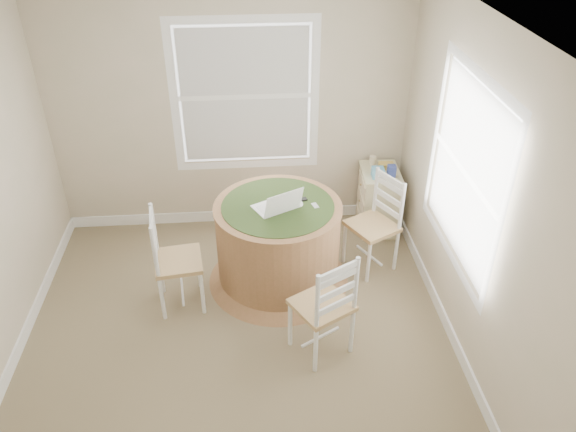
{
  "coord_description": "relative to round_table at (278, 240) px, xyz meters",
  "views": [
    {
      "loc": [
        0.14,
        -3.48,
        3.48
      ],
      "look_at": [
        0.46,
        0.45,
        0.9
      ],
      "focal_mm": 35.0,
      "sensor_mm": 36.0,
      "label": 1
    }
  ],
  "objects": [
    {
      "name": "room",
      "position": [
        -0.23,
        -0.56,
        0.85
      ],
      "size": [
        3.64,
        3.64,
        2.64
      ],
      "color": "#857554",
      "rests_on": "ground"
    },
    {
      "name": "round_table",
      "position": [
        0.0,
        0.0,
        0.0
      ],
      "size": [
        1.33,
        1.33,
        0.83
      ],
      "rotation": [
        0.0,
        0.0,
        0.27
      ],
      "color": "#996844",
      "rests_on": "ground"
    },
    {
      "name": "chair_left",
      "position": [
        -0.89,
        -0.26,
        0.02
      ],
      "size": [
        0.45,
        0.47,
        0.95
      ],
      "primitive_type": null,
      "rotation": [
        0.0,
        0.0,
        1.7
      ],
      "color": "white",
      "rests_on": "ground"
    },
    {
      "name": "chair_near",
      "position": [
        0.28,
        -0.93,
        0.02
      ],
      "size": [
        0.56,
        0.56,
        0.95
      ],
      "primitive_type": null,
      "rotation": [
        0.0,
        0.0,
        3.66
      ],
      "color": "white",
      "rests_on": "ground"
    },
    {
      "name": "chair_right",
      "position": [
        0.91,
        0.13,
        0.02
      ],
      "size": [
        0.55,
        0.56,
        0.95
      ],
      "primitive_type": null,
      "rotation": [
        0.0,
        0.0,
        -1.08
      ],
      "color": "white",
      "rests_on": "ground"
    },
    {
      "name": "laptop",
      "position": [
        -0.01,
        -0.05,
        0.41
      ],
      "size": [
        0.47,
        0.45,
        0.25
      ],
      "rotation": [
        0.0,
        0.0,
        3.62
      ],
      "color": "white",
      "rests_on": "round_table"
    },
    {
      "name": "mouse",
      "position": [
        0.19,
        0.0,
        0.39
      ],
      "size": [
        0.09,
        0.12,
        0.04
      ],
      "primitive_type": "ellipsoid",
      "rotation": [
        0.0,
        0.0,
        0.27
      ],
      "color": "white",
      "rests_on": "round_table"
    },
    {
      "name": "phone",
      "position": [
        0.33,
        -0.03,
        0.38
      ],
      "size": [
        0.07,
        0.1,
        0.02
      ],
      "primitive_type": "cube",
      "rotation": [
        0.0,
        0.0,
        0.27
      ],
      "color": "#B7BABF",
      "rests_on": "round_table"
    },
    {
      "name": "keys",
      "position": [
        0.24,
        0.08,
        0.38
      ],
      "size": [
        0.07,
        0.06,
        0.02
      ],
      "primitive_type": "cube",
      "rotation": [
        0.0,
        0.0,
        0.27
      ],
      "color": "black",
      "rests_on": "round_table"
    },
    {
      "name": "corner_chest",
      "position": [
        1.12,
        0.79,
        -0.1
      ],
      "size": [
        0.42,
        0.54,
        0.69
      ],
      "rotation": [
        0.0,
        0.0,
        -0.05
      ],
      "color": "beige",
      "rests_on": "ground"
    },
    {
      "name": "tissue_box",
      "position": [
        1.06,
        0.69,
        0.29
      ],
      "size": [
        0.13,
        0.13,
        0.1
      ],
      "primitive_type": "cube",
      "rotation": [
        0.0,
        0.0,
        -0.05
      ],
      "color": "#58A3CA",
      "rests_on": "corner_chest"
    },
    {
      "name": "box_yellow",
      "position": [
        1.18,
        0.85,
        0.27
      ],
      "size": [
        0.15,
        0.11,
        0.06
      ],
      "primitive_type": "cube",
      "rotation": [
        0.0,
        0.0,
        -0.05
      ],
      "color": "gold",
      "rests_on": "corner_chest"
    },
    {
      "name": "box_blue",
      "position": [
        1.19,
        0.69,
        0.3
      ],
      "size": [
        0.08,
        0.08,
        0.12
      ],
      "primitive_type": "cube",
      "rotation": [
        0.0,
        0.0,
        -0.05
      ],
      "color": "#314193",
      "rests_on": "corner_chest"
    },
    {
      "name": "cup_cream",
      "position": [
        1.07,
        0.94,
        0.29
      ],
      "size": [
        0.07,
        0.07,
        0.09
      ],
      "primitive_type": "cylinder",
      "color": "beige",
      "rests_on": "corner_chest"
    }
  ]
}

